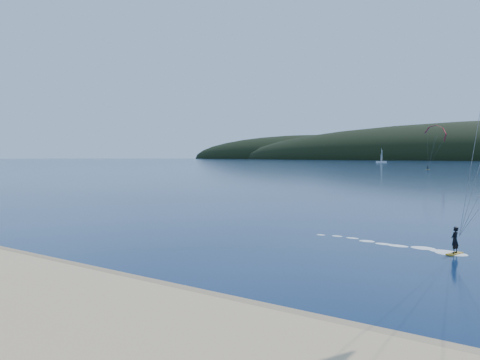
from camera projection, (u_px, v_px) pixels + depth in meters
name	position (u px, v px, depth m)	size (l,w,h in m)	color
ground	(59.00, 315.00, 18.35)	(1800.00, 1800.00, 0.00)	#08163B
wet_sand	(143.00, 287.00, 22.03)	(220.00, 2.50, 0.10)	#917854
kitesurfer_far	(435.00, 136.00, 198.25)	(9.59, 7.11, 18.63)	#CA8F17
sailboat	(381.00, 162.00, 409.50)	(9.30, 6.32, 13.01)	white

